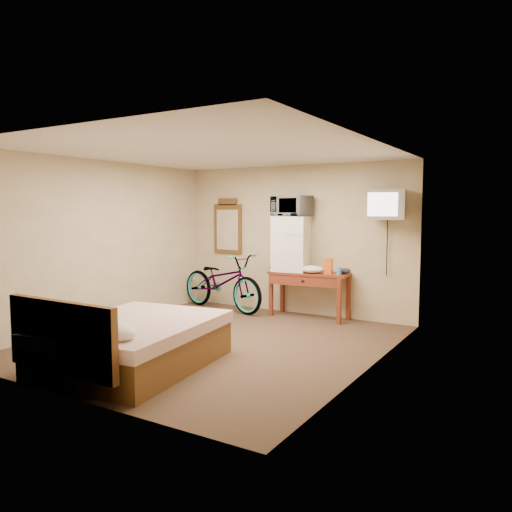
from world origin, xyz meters
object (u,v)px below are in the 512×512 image
at_px(mini_fridge, 291,244).
at_px(microwave, 292,206).
at_px(blue_cup, 339,271).
at_px(wall_mirror, 228,227).
at_px(bicycle, 222,282).
at_px(desk, 308,280).
at_px(crt_television, 387,205).
at_px(bed, 130,342).

bearing_deg(mini_fridge, microwave, 56.23).
distance_m(microwave, blue_cup, 1.33).
height_order(microwave, wall_mirror, microwave).
relative_size(wall_mirror, bicycle, 0.52).
relative_size(desk, wall_mirror, 1.34).
distance_m(microwave, crt_television, 1.57).
xyz_separation_m(crt_television, bicycle, (-2.83, -0.18, -1.33)).
bearing_deg(blue_cup, desk, 173.84).
bearing_deg(desk, bed, -99.77).
xyz_separation_m(blue_cup, bed, (-1.13, -3.32, -0.52)).
xyz_separation_m(mini_fridge, bed, (-0.26, -3.41, -0.90)).
relative_size(desk, crt_television, 2.08).
bearing_deg(bed, blue_cup, 71.22).
bearing_deg(microwave, mini_fridge, -114.24).
distance_m(mini_fridge, blue_cup, 0.96).
distance_m(crt_television, bed, 4.15).
relative_size(desk, microwave, 2.21).
relative_size(microwave, wall_mirror, 0.60).
bearing_deg(desk, wall_mirror, 171.19).
distance_m(mini_fridge, wall_mirror, 1.47).
height_order(crt_television, wall_mirror, crt_television).
relative_size(desk, blue_cup, 10.98).
height_order(desk, bed, bed).
bearing_deg(mini_fridge, wall_mirror, 170.41).
distance_m(wall_mirror, bicycle, 1.05).
distance_m(blue_cup, bicycle, 2.15).
relative_size(mini_fridge, blue_cup, 7.39).
bearing_deg(blue_cup, microwave, 174.13).
distance_m(blue_cup, bed, 3.54).
distance_m(desk, mini_fridge, 0.66).
relative_size(blue_cup, crt_television, 0.19).
xyz_separation_m(desk, bed, (-0.58, -3.38, -0.33)).
bearing_deg(microwave, bicycle, -161.82).
height_order(microwave, bicycle, microwave).
xyz_separation_m(microwave, blue_cup, (0.87, -0.09, -1.01)).
bearing_deg(microwave, bed, -84.81).
relative_size(microwave, crt_television, 0.94).
relative_size(desk, mini_fridge, 1.49).
bearing_deg(wall_mirror, mini_fridge, -9.59).
bearing_deg(wall_mirror, crt_television, -4.80).
distance_m(microwave, bed, 3.74).
distance_m(bicycle, bed, 3.38).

